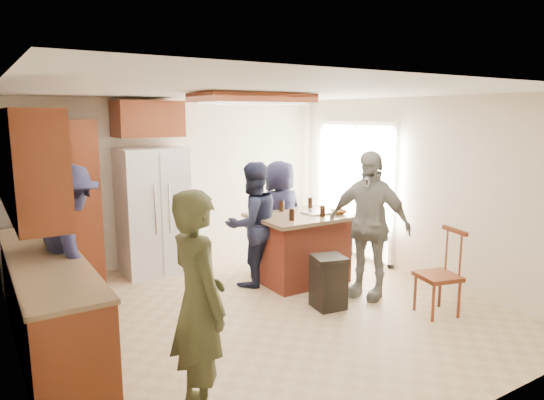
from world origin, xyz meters
TOP-DOWN VIEW (x-y plane):
  - room_shell at (4.37, 1.64)m, footprint 8.00×5.20m
  - person_front_left at (-1.38, -1.36)m, footprint 0.47×0.64m
  - person_behind_left at (0.38, 0.88)m, footprint 0.85×0.57m
  - person_behind_right at (1.05, 1.24)m, footprint 0.79×0.52m
  - person_side_right at (1.38, -0.24)m, footprint 0.92×1.20m
  - person_counter at (-1.94, 0.57)m, footprint 0.70×1.22m
  - left_cabinetry at (-2.24, 0.40)m, footprint 0.64×3.00m
  - back_wall_units at (-1.33, 2.20)m, footprint 1.80×0.60m
  - refrigerator at (-0.55, 2.12)m, footprint 0.90×0.76m
  - kitchen_island at (1.01, 0.67)m, footprint 1.28×1.03m
  - island_items at (1.24, 0.58)m, footprint 0.94×0.73m
  - trash_bin at (0.73, -0.29)m, footprint 0.44×0.44m
  - spindle_chair at (1.68, -1.11)m, footprint 0.51×0.51m

SIDE VIEW (x-z plane):
  - trash_bin at x=0.73m, z-range 0.00..0.63m
  - spindle_chair at x=1.68m, z-range -0.04..0.95m
  - kitchen_island at x=1.01m, z-range 0.01..0.94m
  - person_behind_right at x=1.05m, z-range 0.00..1.61m
  - person_behind_left at x=0.38m, z-range 0.00..1.66m
  - person_front_left at x=-1.38m, z-range 0.00..1.73m
  - room_shell at x=4.37m, z-range -1.63..3.37m
  - person_counter at x=-1.94m, z-range 0.00..1.79m
  - refrigerator at x=-0.55m, z-range 0.00..1.80m
  - person_side_right at x=1.38m, z-range 0.00..1.84m
  - left_cabinetry at x=-2.24m, z-range -0.19..2.11m
  - island_items at x=1.24m, z-range 0.89..1.04m
  - back_wall_units at x=-1.33m, z-range 0.15..2.60m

